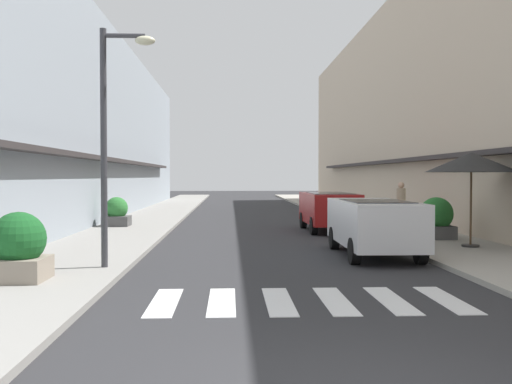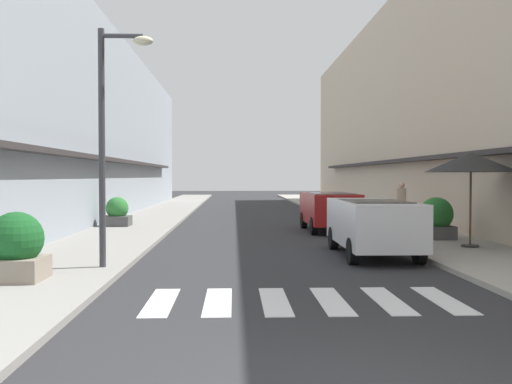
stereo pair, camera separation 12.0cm
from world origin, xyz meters
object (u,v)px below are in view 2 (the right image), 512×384
Objects in this scene: cafe_umbrella at (471,163)px; planter_far at (117,213)px; parked_car_near at (373,221)px; street_lamp at (111,121)px; planter_midblock at (436,219)px; pedestrian_walking_near at (401,204)px; parked_car_mid at (329,207)px; planter_corner at (16,248)px.

cafe_umbrella is 2.29× the size of planter_far.
parked_car_near is 1.67× the size of cafe_umbrella.
parked_car_near is at bearing -162.93° from cafe_umbrella.
planter_midblock is at bearing 30.54° from street_lamp.
parked_car_near is at bearing -2.02° from pedestrian_walking_near.
parked_car_mid is 6.82m from cafe_umbrella.
planter_far is (-11.05, 5.12, -0.12)m from planter_midblock.
cafe_umbrella is at bearing 18.94° from street_lamp.
street_lamp is 4.48× the size of planter_far.
parked_car_mid is at bearing -9.29° from planter_far.
pedestrian_walking_near reaches higher than planter_far.
pedestrian_walking_near is at bearing 93.85° from cafe_umbrella.
street_lamp is 2.93× the size of pedestrian_walking_near.
parked_car_near is 3.47m from cafe_umbrella.
planter_corner is 0.74× the size of pedestrian_walking_near.
cafe_umbrella reaches higher than planter_corner.
planter_corner is at bearing -25.16° from pedestrian_walking_near.
planter_far is at bearing 100.67° from street_lamp.
parked_car_near is 4.16m from planter_midblock.
pedestrian_walking_near is (10.37, 10.16, 0.31)m from planter_corner.
street_lamp is 12.57m from pedestrian_walking_near.
street_lamp reaches higher than parked_car_mid.
planter_midblock is (10.54, 6.94, 0.01)m from planter_corner.
parked_car_mid reaches higher than planter_far.
parked_car_near is 6.83m from pedestrian_walking_near.
cafe_umbrella reaches higher than parked_car_mid.
parked_car_near is at bearing 19.82° from street_lamp.
parked_car_near is 3.36× the size of planter_midblock.
planter_midblock is at bearing 33.35° from planter_corner.
parked_car_near reaches higher than planter_corner.
parked_car_near reaches higher than planter_midblock.
pedestrian_walking_near is at bearing 67.56° from parked_car_near.
cafe_umbrella is (2.97, -5.94, 1.56)m from parked_car_mid.
parked_car_mid is (0.00, 6.85, -0.00)m from parked_car_near.
street_lamp reaches higher than cafe_umbrella.
street_lamp is 3.34m from planter_corner.
planter_far is at bearing 155.14° from planter_midblock.
parked_car_near is 0.86× the size of street_lamp.
street_lamp is 9.83m from cafe_umbrella.
pedestrian_walking_near reaches higher than parked_car_mid.
planter_far is 11.05m from pedestrian_walking_near.
planter_midblock is at bearing 23.47° from pedestrian_walking_near.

